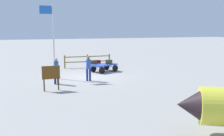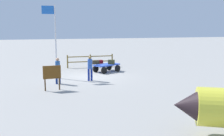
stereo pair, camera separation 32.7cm
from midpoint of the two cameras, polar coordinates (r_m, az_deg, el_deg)
ground_plane at (r=19.63m, az=-4.03°, el=-1.90°), size 120.00×120.00×0.00m
luggage_cart at (r=21.55m, az=-0.78°, el=0.38°), size 2.35×1.96×0.65m
suitcase_tan at (r=21.68m, az=-3.23°, el=1.30°), size 0.62×0.40×0.30m
suitcase_maroon at (r=21.97m, az=-2.33°, el=1.38°), size 0.59×0.46×0.28m
suitcase_navy at (r=21.58m, az=0.27°, el=1.34°), size 0.62×0.43×0.35m
worker_lead at (r=17.31m, az=-11.25°, el=-0.22°), size 0.38×0.38×1.72m
worker_trailing at (r=18.01m, az=-4.32°, el=0.30°), size 0.34×0.33×1.72m
flagpole at (r=19.01m, az=-12.08°, el=7.00°), size 0.94×0.10×5.25m
signboard at (r=15.61m, az=-12.42°, el=-1.32°), size 1.04×0.15×1.48m
wooden_fence at (r=24.07m, az=-4.38°, el=1.78°), size 4.30×0.16×1.18m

